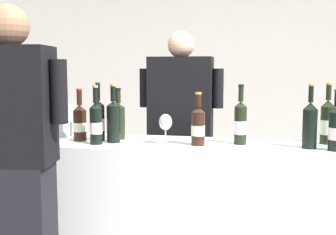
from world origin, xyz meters
The scene contains 17 objects.
wall_back centered at (0.00, 2.60, 1.40)m, with size 8.00×0.10×2.80m, color beige.
counter centered at (0.00, 0.00, 0.48)m, with size 2.54×0.54×0.96m, color white.
wine_bottle_0 centered at (-0.52, 0.00, 1.08)m, with size 0.08×0.08×0.35m.
wine_bottle_1 centered at (-0.98, -0.16, 1.08)m, with size 0.08×0.08×0.32m.
wine_bottle_2 centered at (-0.42, 0.07, 1.08)m, with size 0.08×0.08×0.32m.
wine_bottle_3 centered at (0.10, -0.04, 1.07)m, with size 0.08×0.08×0.30m.
wine_bottle_4 centered at (0.82, 0.16, 1.09)m, with size 0.08×0.08×0.35m.
wine_bottle_5 centered at (-0.41, -0.05, 1.09)m, with size 0.08×0.08×0.34m.
wine_bottle_6 centered at (0.83, -0.05, 1.08)m, with size 0.08×0.08×0.33m.
wine_bottle_7 centered at (0.33, 0.04, 1.09)m, with size 0.07×0.07×0.34m.
wine_bottle_9 centered at (-0.63, -0.03, 1.07)m, with size 0.08×0.08×0.31m.
wine_bottle_10 centered at (-0.48, -0.13, 1.08)m, with size 0.07×0.07×0.34m.
wine_bottle_11 centered at (0.70, -0.01, 1.09)m, with size 0.08×0.08×0.35m.
wine_glass centered at (-0.09, -0.05, 1.08)m, with size 0.08×0.08×0.18m.
ice_bucket centered at (-0.86, 0.15, 1.06)m, with size 0.22×0.22×0.20m.
person_server centered at (-0.13, 0.64, 0.81)m, with size 0.62×0.25×1.66m.
person_guest centered at (-0.72, -0.61, 0.83)m, with size 0.54×0.30×1.69m.
Camera 1 is at (0.43, -2.42, 1.39)m, focal length 45.58 mm.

